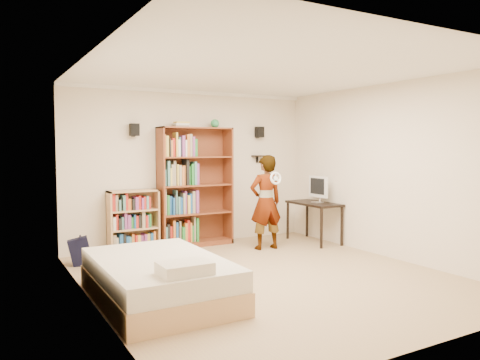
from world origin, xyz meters
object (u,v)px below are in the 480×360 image
object	(u,v)px
person	(266,202)
daybed	(159,274)
tall_bookshelf	(196,187)
low_bookshelf	(133,221)
computer_desk	(314,222)

from	to	relation	value
person	daybed	bearing A→B (deg)	37.73
daybed	person	bearing A→B (deg)	33.55
tall_bookshelf	low_bookshelf	world-z (taller)	tall_bookshelf
low_bookshelf	person	xyz separation A→B (m)	(2.01, -0.88, 0.28)
computer_desk	person	size ratio (longest dim) A/B	0.67
computer_desk	person	bearing A→B (deg)	-177.21
daybed	low_bookshelf	bearing A→B (deg)	79.43
tall_bookshelf	computer_desk	distance (m)	2.23
low_bookshelf	person	world-z (taller)	person
computer_desk	daybed	bearing A→B (deg)	-154.44
computer_desk	daybed	xyz separation A→B (m)	(-3.54, -1.69, -0.06)
computer_desk	tall_bookshelf	bearing A→B (deg)	158.26
computer_desk	daybed	distance (m)	3.93
computer_desk	person	xyz separation A→B (m)	(-1.07, -0.05, 0.43)
tall_bookshelf	daybed	world-z (taller)	tall_bookshelf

